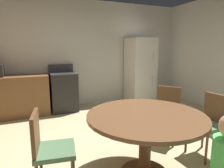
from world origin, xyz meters
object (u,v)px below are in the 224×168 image
object	(u,v)px
refrigerator	(140,71)
chair_west	(48,147)
oven_range	(64,91)
dining_table	(146,126)
chair_east	(210,121)
chair_northeast	(167,110)

from	to	relation	value
refrigerator	chair_west	xyz separation A→B (m)	(-2.67, -2.68, -0.38)
oven_range	dining_table	distance (m)	2.93
oven_range	refrigerator	size ratio (longest dim) A/B	0.62
oven_range	chair_east	distance (m)	3.24
refrigerator	chair_northeast	xyz separation A→B (m)	(-0.78, -2.16, -0.38)
dining_table	refrigerator	bearing A→B (deg)	60.41
dining_table	chair_west	xyz separation A→B (m)	(-1.06, 0.16, -0.11)
chair_east	dining_table	bearing A→B (deg)	0.00
oven_range	chair_west	distance (m)	2.80
oven_range	refrigerator	xyz separation A→B (m)	(2.08, -0.05, 0.41)
oven_range	chair_west	world-z (taller)	oven_range
refrigerator	dining_table	distance (m)	3.27
oven_range	chair_east	xyz separation A→B (m)	(1.54, -2.84, 0.03)
chair_east	chair_west	distance (m)	2.14
oven_range	chair_east	world-z (taller)	oven_range
oven_range	chair_east	bearing A→B (deg)	-61.51
chair_east	chair_northeast	bearing A→B (deg)	-71.74
chair_east	chair_west	world-z (taller)	same
refrigerator	dining_table	size ratio (longest dim) A/B	1.31
oven_range	dining_table	world-z (taller)	oven_range
chair_northeast	chair_east	bearing A→B (deg)	71.74
refrigerator	chair_east	bearing A→B (deg)	-100.90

